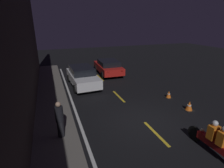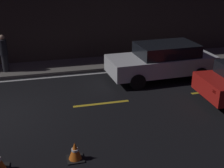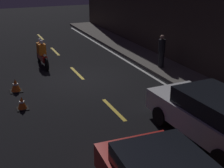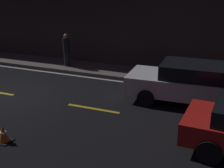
# 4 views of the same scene
# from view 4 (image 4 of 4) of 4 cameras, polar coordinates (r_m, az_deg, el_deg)

# --- Properties ---
(ground_plane) EXTENTS (56.00, 56.00, 0.00)m
(ground_plane) POSITION_cam_4_polar(r_m,az_deg,el_deg) (12.93, -17.61, -1.94)
(ground_plane) COLOR black
(raised_curb) EXTENTS (28.00, 1.87, 0.13)m
(raised_curb) POSITION_cam_4_polar(r_m,az_deg,el_deg) (16.26, -8.10, 3.36)
(raised_curb) COLOR #605B56
(raised_curb) RESTS_ON ground
(lane_dash_d) EXTENTS (2.00, 0.14, 0.01)m
(lane_dash_d) POSITION_cam_4_polar(r_m,az_deg,el_deg) (11.13, -3.44, -4.50)
(lane_dash_d) COLOR gold
(lane_dash_d) RESTS_ON ground
(lane_solid_kerb) EXTENTS (25.20, 0.14, 0.01)m
(lane_solid_kerb) POSITION_cam_4_polar(r_m,az_deg,el_deg) (15.31, -10.30, 1.99)
(lane_solid_kerb) COLOR silver
(lane_solid_kerb) RESTS_ON ground
(sedan_white) EXTENTS (4.52, 2.10, 1.50)m
(sedan_white) POSITION_cam_4_polar(r_m,az_deg,el_deg) (11.72, 14.18, 0.33)
(sedan_white) COLOR silver
(sedan_white) RESTS_ON ground
(traffic_cone_mid) EXTENTS (0.43, 0.43, 0.49)m
(traffic_cone_mid) POSITION_cam_4_polar(r_m,az_deg,el_deg) (9.45, -19.28, -8.66)
(traffic_cone_mid) COLOR black
(traffic_cone_mid) RESTS_ON ground
(pedestrian) EXTENTS (0.34, 0.34, 1.64)m
(pedestrian) POSITION_cam_4_polar(r_m,az_deg,el_deg) (15.79, -8.34, 6.22)
(pedestrian) COLOR black
(pedestrian) RESTS_ON raised_curb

